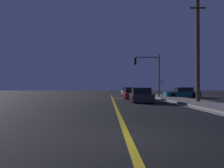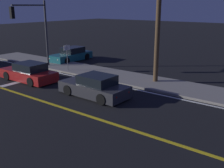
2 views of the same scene
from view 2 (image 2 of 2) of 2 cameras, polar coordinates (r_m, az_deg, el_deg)
sidewalk_right at (r=18.19m, az=14.27°, el=-0.85°), size 3.20×41.02×0.15m
lane_line_center at (r=12.47m, az=1.15°, el=-8.73°), size 0.20×38.74×0.01m
lane_line_edge_right at (r=16.60m, az=11.69°, el=-2.58°), size 0.16×38.74×0.01m
stop_bar at (r=21.01m, az=-16.56°, el=1.07°), size 5.38×0.50×0.01m
car_following_oncoming_charcoal at (r=16.18m, az=-3.68°, el=-0.61°), size 2.02×4.41×1.34m
car_far_approaching_teal at (r=27.00m, az=-8.61°, el=6.10°), size 4.60×1.94×1.34m
car_lead_oncoming_red at (r=20.43m, az=-17.20°, el=2.27°), size 1.99×4.55×1.34m
traffic_signal_near_right at (r=23.60m, az=-16.13°, el=12.02°), size 3.37×0.28×5.71m
utility_pole_right at (r=18.56m, az=9.85°, el=15.26°), size 1.71×0.33×9.71m
street_sign_corner at (r=22.29m, az=-9.49°, el=6.37°), size 0.56×0.13×2.25m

